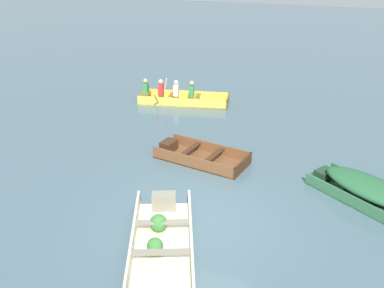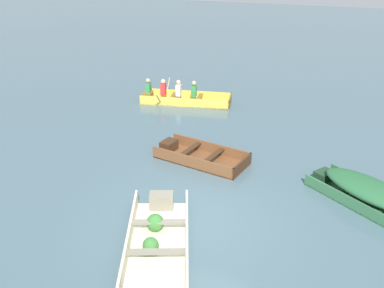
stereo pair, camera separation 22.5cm
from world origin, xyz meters
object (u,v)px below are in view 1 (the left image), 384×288
(skiff_green_near_moored, at_px, (370,190))
(dinghy_cream_foreground, at_px, (161,237))
(skiff_wooden_brown_mid_moored, at_px, (198,156))
(rowboat_yellow_with_crew, at_px, (177,97))

(skiff_green_near_moored, bearing_deg, dinghy_cream_foreground, -143.70)
(skiff_wooden_brown_mid_moored, bearing_deg, skiff_green_near_moored, -10.37)
(dinghy_cream_foreground, height_order, skiff_green_near_moored, skiff_green_near_moored)
(dinghy_cream_foreground, bearing_deg, rowboat_yellow_with_crew, 108.31)
(skiff_wooden_brown_mid_moored, bearing_deg, rowboat_yellow_with_crew, 117.25)
(dinghy_cream_foreground, distance_m, rowboat_yellow_with_crew, 8.81)
(skiff_wooden_brown_mid_moored, height_order, rowboat_yellow_with_crew, rowboat_yellow_with_crew)
(dinghy_cream_foreground, xyz_separation_m, skiff_green_near_moored, (4.16, 3.06, 0.18))
(skiff_green_near_moored, relative_size, skiff_wooden_brown_mid_moored, 1.11)
(dinghy_cream_foreground, distance_m, skiff_wooden_brown_mid_moored, 3.93)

